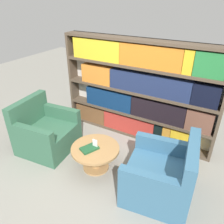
% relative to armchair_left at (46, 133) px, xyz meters
% --- Properties ---
extents(ground_plane, '(14.00, 14.00, 0.00)m').
position_rel_armchair_left_xyz_m(ground_plane, '(1.25, -0.14, -0.32)').
color(ground_plane, gray).
extents(bookshelf, '(3.04, 0.30, 1.93)m').
position_rel_armchair_left_xyz_m(bookshelf, '(1.28, 1.25, 0.64)').
color(bookshelf, silver).
rests_on(bookshelf, ground_plane).
extents(armchair_left, '(0.99, 1.01, 0.95)m').
position_rel_armchair_left_xyz_m(armchair_left, '(0.00, 0.00, 0.00)').
color(armchair_left, '#336047').
rests_on(armchair_left, ground_plane).
extents(armchair_right, '(1.02, 1.04, 0.95)m').
position_rel_armchair_left_xyz_m(armchair_right, '(2.22, 0.01, 0.00)').
color(armchair_right, '#386684').
rests_on(armchair_right, ground_plane).
extents(coffee_table, '(0.79, 0.79, 0.41)m').
position_rel_armchair_left_xyz_m(coffee_table, '(1.11, -0.01, -0.02)').
color(coffee_table, '#AD7F4C').
rests_on(coffee_table, ground_plane).
extents(table_sign, '(0.09, 0.06, 0.16)m').
position_rel_armchair_left_xyz_m(table_sign, '(1.11, -0.01, 0.16)').
color(table_sign, black).
rests_on(table_sign, coffee_table).
extents(stray_book, '(0.28, 0.33, 0.03)m').
position_rel_armchair_left_xyz_m(stray_book, '(1.05, -0.08, 0.11)').
color(stray_book, '#1E512D').
rests_on(stray_book, coffee_table).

